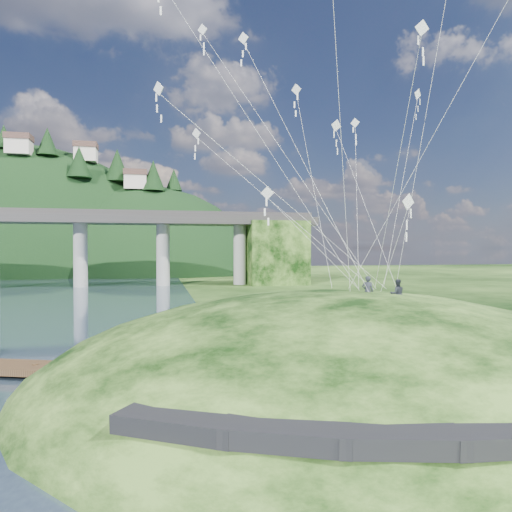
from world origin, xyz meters
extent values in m
plane|color=black|center=(0.00, 0.00, 0.00)|extent=(320.00, 320.00, 0.00)
ellipsoid|color=black|center=(8.00, 2.00, -1.50)|extent=(36.00, 32.00, 13.00)
cube|color=black|center=(-1.50, -8.00, 2.03)|extent=(4.32, 3.62, 0.71)
cube|color=black|center=(1.50, -9.65, 2.09)|extent=(4.10, 2.97, 0.61)
cube|color=black|center=(4.50, -10.65, 2.08)|extent=(3.85, 2.37, 0.62)
cube|color=black|center=(7.50, -11.10, 2.04)|extent=(3.62, 1.83, 0.66)
cylinder|color=gray|center=(-16.50, 70.00, 6.50)|extent=(2.60, 2.60, 13.00)
cylinder|color=gray|center=(-1.00, 70.00, 6.50)|extent=(2.60, 2.60, 13.00)
cylinder|color=gray|center=(14.50, 70.00, 6.50)|extent=(2.60, 2.60, 13.00)
cube|color=black|center=(22.00, 70.00, 6.50)|extent=(12.00, 11.00, 13.00)
ellipsoid|color=black|center=(-40.00, 126.00, -6.00)|extent=(96.00, 68.00, 88.00)
ellipsoid|color=black|center=(-5.00, 118.00, -10.00)|extent=(76.00, 56.00, 72.00)
cone|color=black|center=(-42.87, 114.06, 37.88)|extent=(4.97, 4.97, 6.54)
cone|color=black|center=(-31.40, 112.04, 36.68)|extent=(5.83, 5.83, 7.67)
cone|color=black|center=(-22.45, 107.08, 30.58)|extent=(6.47, 6.47, 8.51)
cone|color=black|center=(-13.22, 113.99, 31.23)|extent=(7.13, 7.13, 9.38)
cone|color=black|center=(-3.12, 109.03, 27.87)|extent=(6.56, 6.56, 8.63)
cone|color=black|center=(2.77, 114.63, 27.68)|extent=(4.88, 4.88, 6.42)
cube|color=beige|center=(-38.00, 110.00, 34.28)|extent=(6.00, 5.00, 4.00)
cube|color=#50352D|center=(-38.00, 110.00, 36.98)|extent=(6.40, 5.40, 1.60)
cube|color=beige|center=(-22.00, 116.00, 34.18)|extent=(6.00, 5.00, 4.00)
cube|color=#50352D|center=(-22.00, 116.00, 36.88)|extent=(6.40, 5.40, 1.60)
cube|color=beige|center=(-8.00, 110.00, 25.88)|extent=(6.00, 5.00, 4.00)
cube|color=#50352D|center=(-8.00, 110.00, 28.58)|extent=(6.40, 5.40, 1.60)
cube|color=#392617|center=(-6.09, 5.16, 0.49)|extent=(15.08, 7.35, 0.38)
cylinder|color=#392617|center=(-9.15, 6.25, 0.22)|extent=(0.32, 0.32, 1.08)
cylinder|color=#392617|center=(-6.09, 5.16, 0.22)|extent=(0.32, 0.32, 1.08)
cylinder|color=#392617|center=(-3.03, 4.06, 0.22)|extent=(0.32, 0.32, 1.08)
cylinder|color=#392617|center=(0.03, 2.97, 0.22)|extent=(0.32, 0.32, 1.08)
imported|color=#242830|center=(9.91, 2.33, 5.87)|extent=(0.79, 0.68, 1.82)
imported|color=#242830|center=(11.22, 1.28, 5.73)|extent=(0.96, 0.83, 1.69)
cube|color=silver|center=(14.53, 4.66, 17.56)|extent=(0.64, 0.35, 0.69)
cube|color=silver|center=(14.53, 4.66, 17.07)|extent=(0.08, 0.07, 0.40)
cube|color=silver|center=(14.53, 4.66, 16.57)|extent=(0.08, 0.07, 0.40)
cube|color=silver|center=(14.53, 4.66, 16.08)|extent=(0.08, 0.07, 0.40)
cube|color=silver|center=(7.15, 7.55, 18.31)|extent=(0.54, 0.57, 0.73)
cube|color=silver|center=(7.15, 7.55, 17.77)|extent=(0.09, 0.06, 0.44)
cube|color=silver|center=(7.15, 7.55, 17.24)|extent=(0.09, 0.06, 0.44)
cube|color=silver|center=(7.15, 7.55, 16.71)|extent=(0.09, 0.06, 0.44)
cube|color=silver|center=(-2.06, 2.24, 15.88)|extent=(0.52, 0.54, 0.71)
cube|color=silver|center=(-2.06, 2.24, 15.38)|extent=(0.09, 0.07, 0.42)
cube|color=silver|center=(-2.06, 2.24, 14.87)|extent=(0.09, 0.07, 0.42)
cube|color=silver|center=(-2.06, 2.24, 14.36)|extent=(0.09, 0.07, 0.42)
cube|color=silver|center=(3.60, 1.34, 10.44)|extent=(0.66, 0.34, 0.69)
cube|color=silver|center=(3.60, 1.34, 9.94)|extent=(0.09, 0.03, 0.41)
cube|color=silver|center=(3.60, 1.34, 9.44)|extent=(0.09, 0.03, 0.41)
cube|color=silver|center=(3.60, 1.34, 8.93)|extent=(0.09, 0.03, 0.41)
cube|color=silver|center=(8.83, -4.85, 16.83)|extent=(0.66, 0.18, 0.66)
cube|color=silver|center=(8.83, -4.85, 16.36)|extent=(0.09, 0.03, 0.38)
cube|color=silver|center=(8.83, -4.85, 15.89)|extent=(0.09, 0.03, 0.38)
cube|color=silver|center=(8.83, -4.85, 15.42)|extent=(0.09, 0.03, 0.38)
cube|color=silver|center=(2.74, 3.64, 19.60)|extent=(0.54, 0.47, 0.67)
cube|color=silver|center=(2.74, 3.64, 19.12)|extent=(0.08, 0.06, 0.39)
cube|color=silver|center=(2.74, 3.64, 18.64)|extent=(0.08, 0.06, 0.39)
cube|color=silver|center=(2.74, 3.64, 18.16)|extent=(0.08, 0.06, 0.39)
cube|color=silver|center=(-1.90, 3.43, 20.60)|extent=(0.11, 0.03, 0.48)
cube|color=silver|center=(10.29, -1.39, 9.85)|extent=(0.80, 0.31, 0.83)
cube|color=silver|center=(10.29, -1.39, 9.25)|extent=(0.11, 0.07, 0.48)
cube|color=silver|center=(10.29, -1.39, 8.66)|extent=(0.11, 0.07, 0.48)
cube|color=silver|center=(10.29, -1.39, 8.07)|extent=(0.11, 0.07, 0.48)
cube|color=silver|center=(0.84, 8.26, 22.06)|extent=(0.62, 0.41, 0.70)
cube|color=silver|center=(0.84, 8.26, 21.56)|extent=(0.09, 0.05, 0.41)
cube|color=silver|center=(0.84, 8.26, 21.06)|extent=(0.09, 0.05, 0.41)
cube|color=silver|center=(0.84, 8.26, 20.56)|extent=(0.09, 0.05, 0.41)
cube|color=silver|center=(10.39, 8.39, 16.26)|extent=(0.82, 0.32, 0.83)
cube|color=silver|center=(10.39, 8.39, 15.66)|extent=(0.10, 0.08, 0.50)
cube|color=silver|center=(10.39, 8.39, 15.05)|extent=(0.10, 0.08, 0.50)
cube|color=silver|center=(10.39, 8.39, 14.45)|extent=(0.10, 0.08, 0.50)
cube|color=silver|center=(0.64, 10.77, 15.76)|extent=(0.56, 0.58, 0.75)
cube|color=silver|center=(0.64, 10.77, 15.21)|extent=(0.10, 0.07, 0.45)
cube|color=silver|center=(0.64, 10.77, 14.67)|extent=(0.10, 0.07, 0.45)
cube|color=silver|center=(0.64, 10.77, 14.12)|extent=(0.10, 0.07, 0.45)
cube|color=silver|center=(12.48, 9.78, 16.96)|extent=(0.53, 0.51, 0.70)
cube|color=silver|center=(12.48, 9.78, 16.46)|extent=(0.09, 0.06, 0.41)
cube|color=silver|center=(12.48, 9.78, 15.96)|extent=(0.09, 0.06, 0.41)
cube|color=silver|center=(12.48, 9.78, 15.46)|extent=(0.09, 0.06, 0.41)
camera|label=1|loc=(-2.17, -22.36, 7.51)|focal=32.00mm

